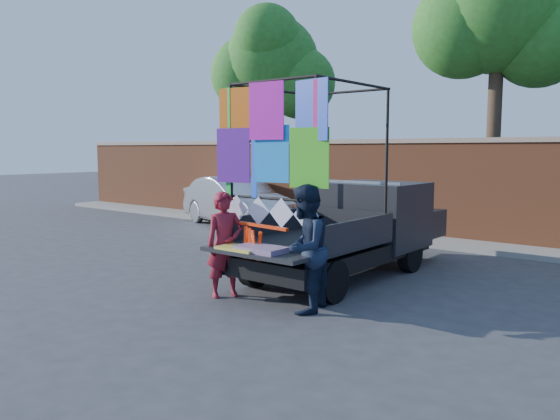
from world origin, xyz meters
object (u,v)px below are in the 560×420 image
Objects in this scene: sedan at (236,202)px; man at (305,249)px; pickup_truck at (359,228)px; woman at (225,245)px.

man reaches higher than sedan.
pickup_truck is 1.18× the size of sedan.
pickup_truck is at bearing 178.93° from man.
pickup_truck is 6.83m from sedan.
pickup_truck is at bearing -98.07° from sedan.
pickup_truck is 2.90× the size of man.
pickup_truck is 2.84m from man.
man is at bearing -55.37° from woman.
sedan is 2.47× the size of man.
woman is at bearing -119.27° from sedan.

